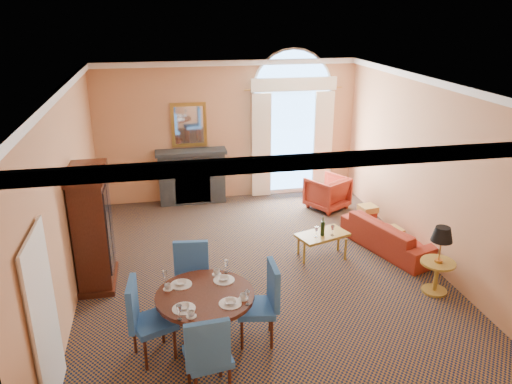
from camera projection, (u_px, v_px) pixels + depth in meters
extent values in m
plane|color=black|center=(262.00, 272.00, 8.61)|extent=(7.50, 7.50, 0.00)
cube|color=tan|center=(228.00, 131.00, 11.49)|extent=(6.00, 0.04, 3.20)
cube|color=tan|center=(67.00, 198.00, 7.49)|extent=(0.04, 7.50, 3.20)
cube|color=tan|center=(432.00, 174.00, 8.59)|extent=(0.04, 7.50, 3.20)
cube|color=white|center=(263.00, 85.00, 7.48)|extent=(6.00, 7.50, 0.04)
cube|color=white|center=(262.00, 89.00, 7.50)|extent=(6.00, 7.50, 0.12)
cube|color=white|center=(45.00, 324.00, 5.50)|extent=(0.08, 0.90, 2.06)
cube|color=#31363A|center=(192.00, 178.00, 11.49)|extent=(1.50, 0.40, 1.20)
cube|color=#31363A|center=(191.00, 151.00, 11.24)|extent=(1.60, 0.46, 0.08)
cube|color=gold|center=(189.00, 125.00, 11.23)|extent=(0.80, 0.04, 1.00)
cube|color=white|center=(189.00, 125.00, 11.21)|extent=(0.64, 0.02, 0.84)
cube|color=white|center=(291.00, 143.00, 11.87)|extent=(1.90, 0.04, 2.50)
cube|color=#82AEDA|center=(291.00, 143.00, 11.86)|extent=(1.70, 0.02, 2.30)
cylinder|color=white|center=(293.00, 90.00, 11.43)|extent=(1.90, 0.04, 1.90)
cube|color=white|center=(261.00, 146.00, 11.62)|extent=(0.45, 0.06, 2.45)
cube|color=white|center=(323.00, 143.00, 11.89)|extent=(0.45, 0.06, 2.45)
cube|color=white|center=(294.00, 84.00, 11.27)|extent=(2.00, 0.08, 0.30)
cube|color=#36160C|center=(93.00, 232.00, 7.98)|extent=(0.51, 0.92, 1.84)
cube|color=#36160C|center=(86.00, 173.00, 7.63)|extent=(0.57, 1.01, 0.15)
cube|color=#36160C|center=(99.00, 280.00, 8.29)|extent=(0.57, 1.01, 0.09)
cylinder|color=#36160C|center=(205.00, 296.00, 6.47)|extent=(1.29, 1.29, 0.05)
cylinder|color=#36160C|center=(206.00, 322.00, 6.62)|extent=(0.17, 0.17, 0.76)
cylinder|color=#36160C|center=(207.00, 344.00, 6.74)|extent=(0.65, 0.65, 0.06)
cylinder|color=silver|center=(224.00, 280.00, 6.78)|extent=(0.29, 0.29, 0.01)
imported|color=silver|center=(224.00, 278.00, 6.77)|extent=(0.15, 0.15, 0.04)
imported|color=silver|center=(217.00, 272.00, 6.92)|extent=(0.09, 0.09, 0.07)
cylinder|color=silver|center=(181.00, 284.00, 6.67)|extent=(0.29, 0.29, 0.01)
imported|color=silver|center=(181.00, 283.00, 6.66)|extent=(0.15, 0.15, 0.04)
imported|color=silver|center=(168.00, 286.00, 6.56)|extent=(0.09, 0.09, 0.07)
cylinder|color=silver|center=(184.00, 309.00, 6.14)|extent=(0.29, 0.29, 0.01)
imported|color=silver|center=(184.00, 307.00, 6.13)|extent=(0.15, 0.15, 0.04)
imported|color=silver|center=(191.00, 314.00, 5.98)|extent=(0.09, 0.09, 0.07)
cylinder|color=silver|center=(230.00, 303.00, 6.25)|extent=(0.29, 0.29, 0.01)
imported|color=silver|center=(230.00, 302.00, 6.24)|extent=(0.15, 0.15, 0.04)
imported|color=silver|center=(243.00, 296.00, 6.34)|extent=(0.09, 0.09, 0.07)
cube|color=#285BA0|center=(195.00, 288.00, 7.19)|extent=(0.59, 0.59, 0.09)
cube|color=#285BA0|center=(191.00, 260.00, 7.28)|extent=(0.51, 0.13, 0.60)
cylinder|color=#36160C|center=(211.00, 296.00, 7.48)|extent=(0.04, 0.04, 0.46)
cylinder|color=#36160C|center=(184.00, 297.00, 7.47)|extent=(0.04, 0.04, 0.46)
cylinder|color=#36160C|center=(209.00, 311.00, 7.11)|extent=(0.04, 0.04, 0.46)
cylinder|color=#36160C|center=(181.00, 312.00, 7.10)|extent=(0.04, 0.04, 0.46)
cube|color=#285BA0|center=(208.00, 356.00, 5.78)|extent=(0.58, 0.58, 0.09)
cube|color=#285BA0|center=(208.00, 346.00, 5.45)|extent=(0.51, 0.11, 0.60)
cylinder|color=#36160C|center=(230.00, 383.00, 5.77)|extent=(0.04, 0.04, 0.46)
cylinder|color=#36160C|center=(189.00, 369.00, 5.99)|extent=(0.04, 0.04, 0.46)
cylinder|color=#36160C|center=(220.00, 361.00, 6.11)|extent=(0.04, 0.04, 0.46)
cube|color=#285BA0|center=(256.00, 308.00, 6.70)|extent=(0.58, 0.58, 0.09)
cube|color=#285BA0|center=(273.00, 285.00, 6.63)|extent=(0.08, 0.51, 0.60)
cylinder|color=#36160C|center=(272.00, 334.00, 6.62)|extent=(0.04, 0.04, 0.46)
cylinder|color=#36160C|center=(270.00, 317.00, 6.99)|extent=(0.04, 0.04, 0.46)
cylinder|color=#36160C|center=(242.00, 335.00, 6.61)|extent=(0.04, 0.04, 0.46)
cylinder|color=#36160C|center=(242.00, 317.00, 6.98)|extent=(0.04, 0.04, 0.46)
cube|color=#285BA0|center=(153.00, 323.00, 6.39)|extent=(0.65, 0.65, 0.09)
cube|color=#285BA0|center=(132.00, 304.00, 6.21)|extent=(0.12, 0.51, 0.60)
cylinder|color=#36160C|center=(135.00, 338.00, 6.54)|extent=(0.04, 0.04, 0.46)
cylinder|color=#36160C|center=(146.00, 355.00, 6.23)|extent=(0.04, 0.04, 0.46)
cylinder|color=#36160C|center=(163.00, 328.00, 6.74)|extent=(0.04, 0.04, 0.46)
cylinder|color=#36160C|center=(175.00, 344.00, 6.43)|extent=(0.04, 0.04, 0.46)
imported|color=#A02E1D|center=(390.00, 235.00, 9.34)|extent=(1.37, 2.13, 0.58)
imported|color=#A02E1D|center=(327.00, 193.00, 11.22)|extent=(1.09, 1.10, 0.74)
cube|color=#A98432|center=(322.00, 235.00, 9.00)|extent=(1.03, 0.77, 0.05)
cylinder|color=#A98432|center=(304.00, 253.00, 8.84)|extent=(0.04, 0.04, 0.41)
cylinder|color=#A98432|center=(345.00, 249.00, 8.98)|extent=(0.04, 0.04, 0.41)
cylinder|color=#A98432|center=(299.00, 244.00, 9.17)|extent=(0.04, 0.04, 0.41)
cylinder|color=#A98432|center=(338.00, 240.00, 9.32)|extent=(0.04, 0.04, 0.41)
cylinder|color=#A98432|center=(438.00, 263.00, 7.85)|extent=(0.54, 0.54, 0.04)
cylinder|color=#A98432|center=(436.00, 278.00, 7.94)|extent=(0.07, 0.07, 0.51)
cylinder|color=#A98432|center=(434.00, 291.00, 8.02)|extent=(0.40, 0.40, 0.04)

